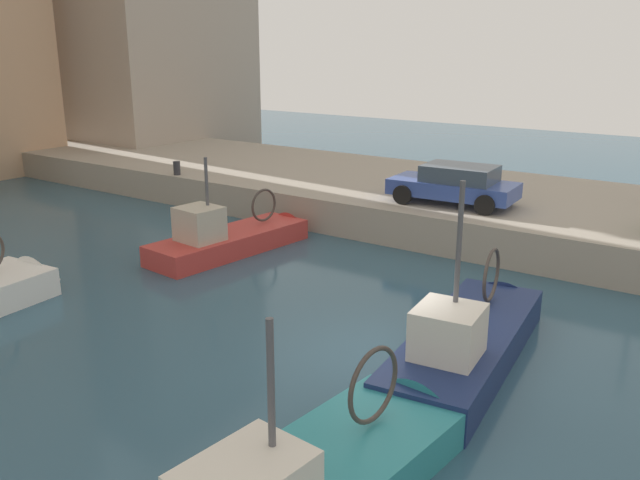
% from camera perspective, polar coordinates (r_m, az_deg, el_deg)
% --- Properties ---
extents(water_surface, '(80.00, 80.00, 0.00)m').
position_cam_1_polar(water_surface, '(14.28, 5.83, -10.07)').
color(water_surface, '#2D5166').
rests_on(water_surface, ground).
extents(quay_wall, '(9.00, 56.00, 1.20)m').
position_cam_1_polar(quay_wall, '(24.23, 19.38, 1.79)').
color(quay_wall, '#9E9384').
rests_on(quay_wall, ground).
extents(fishing_boat_navy, '(7.02, 2.51, 4.83)m').
position_cam_1_polar(fishing_boat_navy, '(14.62, 12.65, -9.25)').
color(fishing_boat_navy, navy).
rests_on(fishing_boat_navy, ground).
extents(fishing_boat_red, '(6.42, 2.39, 3.89)m').
position_cam_1_polar(fishing_boat_red, '(21.51, -7.10, -0.47)').
color(fishing_boat_red, '#BC3833').
rests_on(fishing_boat_red, ground).
extents(parked_car_blue, '(2.24, 4.22, 1.31)m').
position_cam_1_polar(parked_car_blue, '(22.57, 11.46, 4.71)').
color(parked_car_blue, '#334C9E').
rests_on(parked_car_blue, quay_wall).
extents(mooring_bollard_mid, '(0.28, 0.28, 0.55)m').
position_cam_1_polar(mooring_bollard_mid, '(27.82, -12.12, 6.02)').
color(mooring_bollard_mid, '#2D2D33').
rests_on(mooring_bollard_mid, quay_wall).
extents(waterfront_building_east, '(10.17, 8.19, 17.02)m').
position_cam_1_polar(waterfront_building_east, '(40.90, -14.46, 19.07)').
color(waterfront_building_east, '#A39384').
rests_on(waterfront_building_east, ground).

